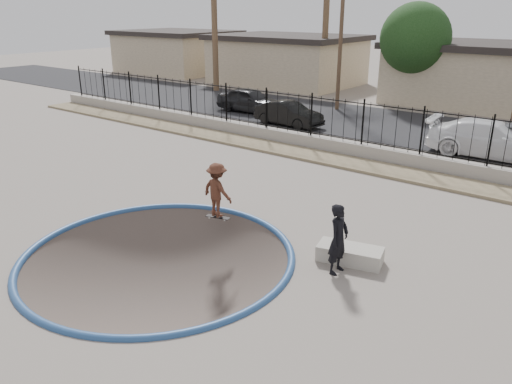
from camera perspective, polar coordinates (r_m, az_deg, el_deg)
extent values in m
cube|color=slate|center=(23.47, 13.50, 2.18)|extent=(120.00, 120.00, 2.20)
torus|color=navy|center=(13.15, -11.08, -7.22)|extent=(7.04, 7.04, 0.20)
cube|color=#8B7C5B|center=(20.71, 10.46, 3.33)|extent=(42.00, 1.60, 0.11)
cube|color=gray|center=(21.59, 11.88, 4.61)|extent=(42.00, 0.45, 0.60)
cube|color=black|center=(21.48, 11.96, 5.69)|extent=(40.00, 0.04, 0.03)
cube|color=black|center=(21.15, 12.27, 9.83)|extent=(40.00, 0.04, 0.04)
cube|color=black|center=(27.67, 18.11, 6.88)|extent=(90.00, 8.00, 0.04)
cube|color=tan|center=(51.09, -9.03, 15.37)|extent=(10.00, 8.00, 3.50)
cube|color=#292422|center=(50.96, -9.15, 17.55)|extent=(10.60, 8.60, 0.40)
cube|color=tan|center=(42.63, 3.52, 14.62)|extent=(11.00, 8.00, 3.50)
cube|color=#292422|center=(42.48, 3.58, 17.24)|extent=(11.60, 8.60, 0.40)
cube|color=tan|center=(36.36, 23.83, 11.98)|extent=(10.00, 8.00, 3.50)
cube|color=#292422|center=(36.19, 24.28, 15.02)|extent=(10.60, 8.60, 0.40)
cylinder|color=brown|center=(38.56, -4.79, 19.57)|extent=(0.44, 0.44, 11.00)
cylinder|color=brown|center=(37.65, 7.93, 17.91)|extent=(0.44, 0.44, 9.00)
cylinder|color=#473323|center=(31.34, 9.69, 17.36)|extent=(0.24, 0.24, 9.00)
cylinder|color=#473323|center=(33.98, 17.24, 11.88)|extent=(0.34, 0.34, 3.00)
sphere|color=#143311|center=(33.73, 17.73, 16.40)|extent=(4.32, 4.32, 4.32)
imported|color=brown|center=(14.83, -4.45, -0.13)|extent=(1.10, 0.68, 1.65)
cube|color=black|center=(15.11, -4.37, -2.87)|extent=(0.78, 0.39, 0.02)
cylinder|color=silver|center=(15.18, -5.35, -2.93)|extent=(0.05, 0.04, 0.05)
cylinder|color=silver|center=(15.29, -5.11, -2.74)|extent=(0.05, 0.04, 0.05)
cylinder|color=silver|center=(14.96, -3.61, -3.23)|extent=(0.05, 0.04, 0.05)
cylinder|color=silver|center=(15.08, -3.38, -3.03)|extent=(0.05, 0.04, 0.05)
imported|color=black|center=(11.97, 9.40, -5.33)|extent=(0.42, 0.64, 1.74)
cube|color=#AAA497|center=(12.80, 10.68, -6.99)|extent=(1.72, 1.07, 0.40)
imported|color=black|center=(30.48, -0.70, 10.46)|extent=(4.26, 1.85, 1.43)
imported|color=black|center=(26.96, 3.73, 8.92)|extent=(3.92, 1.57, 1.27)
imported|color=white|center=(23.27, 25.37, 5.47)|extent=(5.39, 2.53, 1.52)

